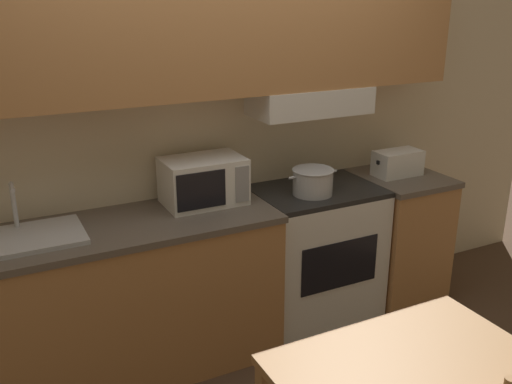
{
  "coord_description": "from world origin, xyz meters",
  "views": [
    {
      "loc": [
        -1.21,
        -3.04,
        2.01
      ],
      "look_at": [
        0.05,
        -0.54,
        1.03
      ],
      "focal_mm": 40.0,
      "sensor_mm": 36.0,
      "label": 1
    }
  ],
  "objects_px": {
    "cooking_pot": "(313,181)",
    "sink_basin": "(20,238)",
    "stove_range": "(315,254)",
    "microwave": "(203,181)",
    "toaster": "(398,163)"
  },
  "relations": [
    {
      "from": "toaster",
      "to": "cooking_pot",
      "type": "bearing_deg",
      "value": -174.35
    },
    {
      "from": "stove_range",
      "to": "cooking_pot",
      "type": "distance_m",
      "value": 0.53
    },
    {
      "from": "microwave",
      "to": "sink_basin",
      "type": "relative_size",
      "value": 0.76
    },
    {
      "from": "stove_range",
      "to": "microwave",
      "type": "height_order",
      "value": "microwave"
    },
    {
      "from": "cooking_pot",
      "to": "sink_basin",
      "type": "relative_size",
      "value": 0.55
    },
    {
      "from": "microwave",
      "to": "toaster",
      "type": "relative_size",
      "value": 1.39
    },
    {
      "from": "cooking_pot",
      "to": "toaster",
      "type": "height_order",
      "value": "toaster"
    },
    {
      "from": "microwave",
      "to": "toaster",
      "type": "distance_m",
      "value": 1.33
    },
    {
      "from": "toaster",
      "to": "sink_basin",
      "type": "relative_size",
      "value": 0.55
    },
    {
      "from": "microwave",
      "to": "sink_basin",
      "type": "distance_m",
      "value": 1.0
    },
    {
      "from": "microwave",
      "to": "sink_basin",
      "type": "height_order",
      "value": "same"
    },
    {
      "from": "stove_range",
      "to": "sink_basin",
      "type": "bearing_deg",
      "value": -179.45
    },
    {
      "from": "cooking_pot",
      "to": "sink_basin",
      "type": "bearing_deg",
      "value": 178.18
    },
    {
      "from": "cooking_pot",
      "to": "microwave",
      "type": "height_order",
      "value": "microwave"
    },
    {
      "from": "stove_range",
      "to": "microwave",
      "type": "xyz_separation_m",
      "value": [
        -0.71,
        0.08,
        0.57
      ]
    }
  ]
}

